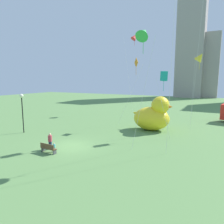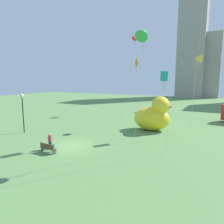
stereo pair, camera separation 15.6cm
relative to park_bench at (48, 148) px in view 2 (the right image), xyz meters
The scene contains 11 objects.
ground_plane 2.76m from the park_bench, 73.96° to the left, with size 140.00×140.00×0.00m, color #5B8648.
park_bench is the anchor object (origin of this frame).
person_adult 1.16m from the park_bench, 122.98° to the left, with size 0.39×0.39×1.60m.
person_child 0.59m from the park_bench, 61.28° to the left, with size 0.21×0.21×0.87m.
giant_inflatable_duck 14.48m from the park_bench, 65.16° to the left, with size 5.55×3.56×4.60m.
lamppost 9.83m from the park_bench, 153.36° to the left, with size 0.50×0.50×4.99m.
kite_orange 16.55m from the park_bench, 77.38° to the left, with size 3.27×3.32×9.72m.
kite_green 13.28m from the park_bench, 25.96° to the left, with size 1.92×1.99×11.39m.
kite_teal 14.75m from the park_bench, 52.86° to the left, with size 1.79×1.58×7.72m.
kite_yellow 23.51m from the park_bench, 59.44° to the left, with size 1.77×1.47×10.65m.
kite_red 31.10m from the park_bench, 94.91° to the left, with size 3.04×3.09×16.07m.
Camera 2 is at (13.17, -16.18, 6.75)m, focal length 33.26 mm.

